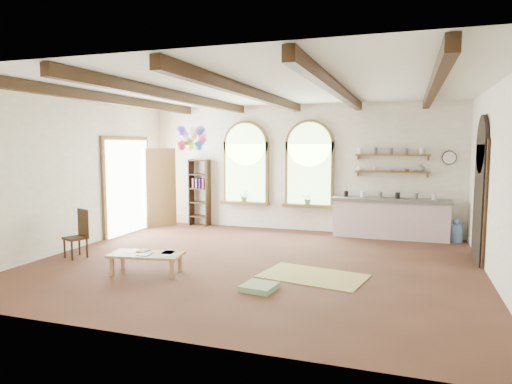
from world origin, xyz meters
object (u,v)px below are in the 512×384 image
at_px(coffee_table, 146,256).
at_px(balloon_cluster, 192,138).
at_px(kitchen_counter, 390,218).
at_px(side_chair, 77,244).

height_order(coffee_table, balloon_cluster, balloon_cluster).
relative_size(kitchen_counter, side_chair, 2.84).
xyz_separation_m(kitchen_counter, coffee_table, (-3.83, -4.44, -0.17)).
bearing_deg(side_chair, coffee_table, -15.54).
relative_size(kitchen_counter, coffee_table, 2.05).
distance_m(coffee_table, side_chair, 1.95).
height_order(kitchen_counter, side_chair, side_chair).
xyz_separation_m(side_chair, balloon_cluster, (1.01, 3.02, 2.08)).
bearing_deg(balloon_cluster, kitchen_counter, 10.84).
bearing_deg(coffee_table, kitchen_counter, 49.18).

